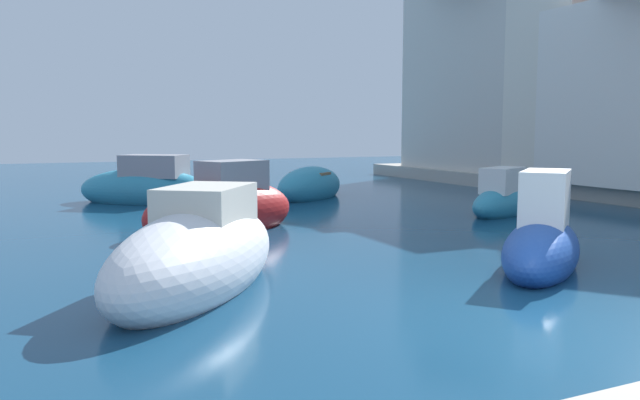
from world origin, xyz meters
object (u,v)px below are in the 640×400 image
Objects in this scene: moored_boat_7 at (310,186)px; waterfront_building_far at (499,64)px; waterfront_building_annex at (524,66)px; moored_boat_6 at (198,256)px; moored_boat_3 at (223,209)px; moored_boat_1 at (542,242)px; moored_boat_4 at (505,200)px; moored_boat_2 at (146,187)px.

moored_boat_7 is 0.41× the size of waterfront_building_far.
moored_boat_7 is 0.34× the size of waterfront_building_annex.
waterfront_building_annex reaches higher than moored_boat_7.
waterfront_building_annex is at bearing 161.77° from moored_boat_6.
moored_boat_3 is at bearing 9.38° from moored_boat_7.
moored_boat_4 is (3.86, 5.26, -0.05)m from moored_boat_1.
moored_boat_3 is at bearing 133.04° from moored_boat_2.
moored_boat_1 is at bearing -131.20° from waterfront_building_annex.
moored_boat_1 is 10.86m from moored_boat_7.
moored_boat_3 reaches higher than moored_boat_2.
waterfront_building_annex is (14.51, 6.97, 4.25)m from moored_boat_3.
moored_boat_4 is 6.35m from moored_boat_7.
moored_boat_2 is (-4.17, 11.54, 0.05)m from moored_boat_1.
moored_boat_4 is at bearing -166.29° from moored_boat_1.
moored_boat_4 is 0.33× the size of waterfront_building_annex.
moored_boat_4 is at bearing 77.57° from moored_boat_7.
moored_boat_3 is 16.65m from waterfront_building_annex.
moored_boat_2 is 1.23× the size of moored_boat_4.
moored_boat_6 is 11.49m from moored_boat_7.
moored_boat_2 is at bearing -49.13° from moored_boat_7.
waterfront_building_far is at bearing -173.11° from moored_boat_3.
waterfront_building_far reaches higher than moored_boat_3.
moored_boat_7 is (-3.04, 5.58, 0.00)m from moored_boat_4.
moored_boat_1 is 6.52m from moored_boat_4.
moored_boat_4 is at bearing 153.90° from moored_boat_3.
moored_boat_1 is at bearing -128.03° from waterfront_building_far.
moored_boat_1 is 0.36× the size of waterfront_building_far.
waterfront_building_far is at bearing 24.41° from moored_boat_4.
moored_boat_4 is at bearing 178.58° from moored_boat_2.
moored_boat_7 is 11.63m from waterfront_building_far.
moored_boat_3 is 1.13× the size of moored_boat_7.
waterfront_building_annex is (16.14, 11.56, 4.27)m from moored_boat_6.
moored_boat_7 is 11.22m from waterfront_building_annex.
moored_boat_2 is at bearing -176.12° from waterfront_building_annex.
moored_boat_2 is 1.03× the size of moored_boat_3.
moored_boat_4 is (7.36, -0.35, -0.10)m from moored_boat_3.
moored_boat_1 is 0.89× the size of moored_boat_7.
moored_boat_7 is (4.32, 5.23, -0.10)m from moored_boat_3.
moored_boat_4 is at bearing -129.02° from waterfront_building_far.
moored_boat_2 is at bearing -106.98° from moored_boat_3.
moored_boat_2 is 0.48× the size of waterfront_building_far.
waterfront_building_far is at bearing 90.00° from waterfront_building_annex.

